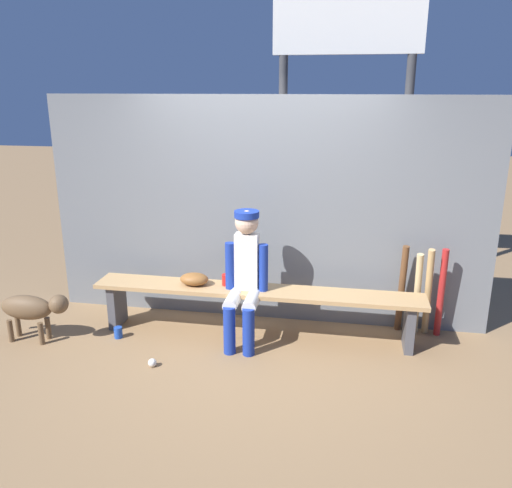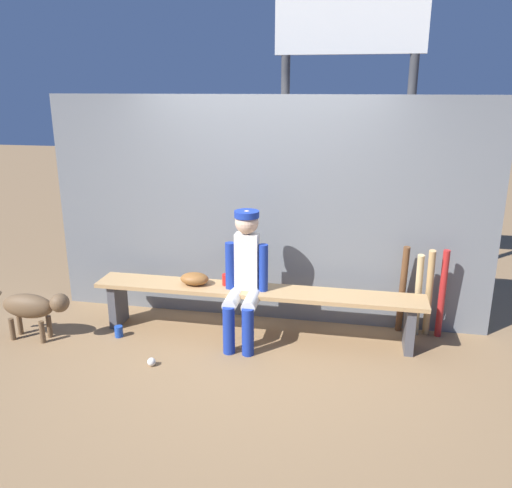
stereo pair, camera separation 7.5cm
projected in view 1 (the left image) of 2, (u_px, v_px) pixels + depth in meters
The scene contains 14 objects.
ground_plane at pixel (256, 336), 5.13m from camera, with size 30.00×30.00×0.00m, color olive.
chainlink_fence at pixel (264, 212), 5.23m from camera, with size 4.46×0.03×2.28m, color slate.
dugout_bench at pixel (256, 298), 5.02m from camera, with size 3.17×0.36×0.49m.
player_seated at pixel (245, 273), 4.84m from camera, with size 0.41×0.55×1.26m.
baseball_glove at pixel (194, 279), 5.07m from camera, with size 0.28×0.20×0.12m, color brown.
bat_wood_dark at pixel (402, 289), 5.09m from camera, with size 0.06×0.06×0.91m, color brown.
bat_wood_natural at pixel (417, 295), 5.02m from camera, with size 0.06×0.06×0.86m, color tan.
bat_wood_tan at pixel (428, 292), 4.99m from camera, with size 0.06×0.06×0.92m, color tan.
bat_aluminum_red at pixel (441, 293), 5.00m from camera, with size 0.06×0.06×0.90m, color #B22323.
baseball at pixel (152, 363), 4.56m from camera, with size 0.07×0.07×0.07m, color white.
cup_on_ground at pixel (118, 332), 5.08m from camera, with size 0.08×0.08×0.11m, color #1E47AD.
cup_on_bench at pixel (226, 280), 5.07m from camera, with size 0.08×0.08×0.11m, color red.
scoreboard at pixel (352, 52), 5.70m from camera, with size 1.90×0.27×3.91m.
dog at pixel (32, 308), 4.94m from camera, with size 0.84×0.20×0.49m.
Camera 1 is at (0.83, -4.57, 2.35)m, focal length 36.67 mm.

